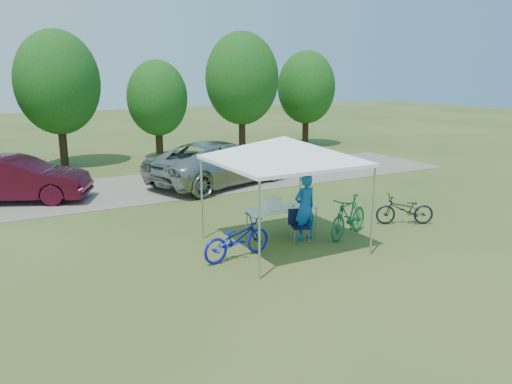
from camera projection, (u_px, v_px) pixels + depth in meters
ground at (283, 246)px, 12.34m from camera, size 100.00×100.00×0.00m
gravel_strip at (173, 184)px, 19.15m from camera, size 24.00×5.00×0.02m
canopy at (284, 139)px, 11.72m from camera, size 4.53×4.53×3.00m
treeline at (120, 87)px, 23.35m from camera, size 24.89×4.28×6.30m
folding_table at (282, 209)px, 13.01m from camera, size 1.83×0.76×0.75m
folding_chair at (298, 222)px, 12.65m from camera, size 0.53×0.56×0.82m
cooler at (271, 203)px, 12.81m from camera, size 0.45×0.31×0.33m
ice_cream_cup at (293, 206)px, 13.11m from camera, size 0.07×0.07×0.05m
cyclist at (305, 207)px, 12.67m from camera, size 0.64×0.44×1.70m
bike_blue at (237, 238)px, 11.44m from camera, size 1.89×0.93×0.95m
bike_green at (349, 216)px, 12.95m from camera, size 1.86×1.17×1.09m
bike_dark at (405, 210)px, 14.04m from camera, size 1.71×1.26×0.86m
minivan at (221, 162)px, 19.09m from camera, size 6.52×4.49×1.66m
sedan at (17, 179)px, 16.41m from camera, size 4.83×3.34×1.51m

